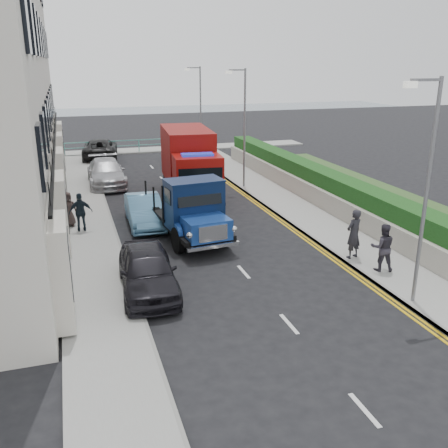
# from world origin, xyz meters

# --- Properties ---
(ground) EXTENTS (120.00, 120.00, 0.00)m
(ground) POSITION_xyz_m (0.00, 0.00, 0.00)
(ground) COLOR black
(ground) RESTS_ON ground
(pavement_west) EXTENTS (2.40, 38.00, 0.12)m
(pavement_west) POSITION_xyz_m (-5.20, 9.00, 0.06)
(pavement_west) COLOR gray
(pavement_west) RESTS_ON ground
(pavement_east) EXTENTS (2.60, 38.00, 0.12)m
(pavement_east) POSITION_xyz_m (5.30, 9.00, 0.06)
(pavement_east) COLOR gray
(pavement_east) RESTS_ON ground
(promenade) EXTENTS (30.00, 2.50, 0.12)m
(promenade) POSITION_xyz_m (0.00, 29.00, 0.06)
(promenade) COLOR gray
(promenade) RESTS_ON ground
(sea_plane) EXTENTS (120.00, 120.00, 0.00)m
(sea_plane) POSITION_xyz_m (0.00, 60.00, 0.00)
(sea_plane) COLOR slate
(sea_plane) RESTS_ON ground
(garden_east) EXTENTS (1.45, 28.00, 1.75)m
(garden_east) POSITION_xyz_m (7.21, 9.00, 0.90)
(garden_east) COLOR #B2AD9E
(garden_east) RESTS_ON ground
(seafront_railing) EXTENTS (13.00, 0.08, 1.11)m
(seafront_railing) POSITION_xyz_m (0.00, 28.20, 0.58)
(seafront_railing) COLOR #59B2A5
(seafront_railing) RESTS_ON ground
(lamp_near) EXTENTS (1.23, 0.18, 7.00)m
(lamp_near) POSITION_xyz_m (4.18, -2.00, 4.00)
(lamp_near) COLOR slate
(lamp_near) RESTS_ON ground
(lamp_mid) EXTENTS (1.23, 0.18, 7.00)m
(lamp_mid) POSITION_xyz_m (4.18, 14.00, 4.00)
(lamp_mid) COLOR slate
(lamp_mid) RESTS_ON ground
(lamp_far) EXTENTS (1.23, 0.18, 7.00)m
(lamp_far) POSITION_xyz_m (4.18, 24.00, 4.00)
(lamp_far) COLOR slate
(lamp_far) RESTS_ON ground
(bedford_lorry) EXTENTS (2.84, 5.96, 2.73)m
(bedford_lorry) POSITION_xyz_m (-0.97, 5.68, 1.26)
(bedford_lorry) COLOR black
(bedford_lorry) RESTS_ON ground
(red_lorry) EXTENTS (3.07, 7.38, 3.77)m
(red_lorry) POSITION_xyz_m (0.67, 13.02, 2.01)
(red_lorry) COLOR black
(red_lorry) RESTS_ON ground
(parked_car_front) EXTENTS (2.06, 4.59, 1.53)m
(parked_car_front) POSITION_xyz_m (-3.60, 1.46, 0.77)
(parked_car_front) COLOR black
(parked_car_front) RESTS_ON ground
(parked_car_mid) EXTENTS (1.62, 4.35, 1.42)m
(parked_car_mid) POSITION_xyz_m (-2.60, 8.60, 0.71)
(parked_car_mid) COLOR #568FB8
(parked_car_mid) RESTS_ON ground
(parked_car_rear) EXTENTS (2.26, 5.43, 1.57)m
(parked_car_rear) POSITION_xyz_m (-3.60, 17.34, 0.78)
(parked_car_rear) COLOR #AFAFB4
(parked_car_rear) RESTS_ON ground
(seafront_car_left) EXTENTS (3.14, 5.81, 1.55)m
(seafront_car_left) POSITION_xyz_m (-3.28, 26.65, 0.77)
(seafront_car_left) COLOR black
(seafront_car_left) RESTS_ON ground
(seafront_car_right) EXTENTS (2.10, 4.74, 1.59)m
(seafront_car_right) POSITION_xyz_m (2.57, 22.74, 0.79)
(seafront_car_right) COLOR #B7B6BB
(seafront_car_right) RESTS_ON ground
(pedestrian_east_near) EXTENTS (0.82, 0.66, 1.94)m
(pedestrian_east_near) POSITION_xyz_m (4.40, 1.81, 1.09)
(pedestrian_east_near) COLOR #222228
(pedestrian_east_near) RESTS_ON pavement_east
(pedestrian_east_far) EXTENTS (1.04, 0.94, 1.77)m
(pedestrian_east_far) POSITION_xyz_m (4.74, 0.41, 1.00)
(pedestrian_east_far) COLOR #2F2C35
(pedestrian_east_far) RESTS_ON pavement_east
(pedestrian_west_near) EXTENTS (1.02, 0.44, 1.73)m
(pedestrian_west_near) POSITION_xyz_m (-5.46, 8.30, 0.99)
(pedestrian_west_near) COLOR black
(pedestrian_west_near) RESTS_ON pavement_west
(pedestrian_west_far) EXTENTS (0.81, 0.55, 1.61)m
(pedestrian_west_far) POSITION_xyz_m (-6.00, 9.17, 0.93)
(pedestrian_west_far) COLOR #372A27
(pedestrian_west_far) RESTS_ON pavement_west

